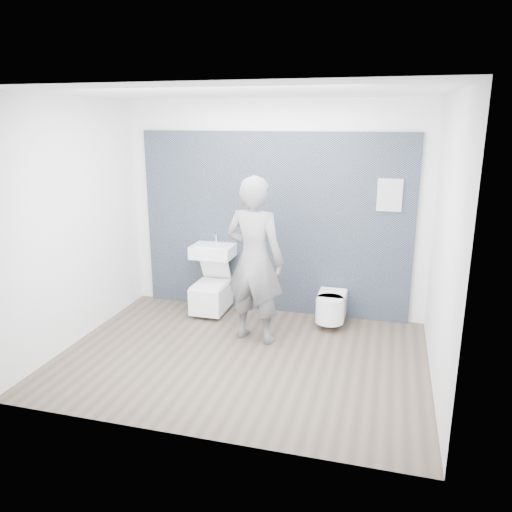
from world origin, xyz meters
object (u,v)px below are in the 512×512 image
(washbasin, at_px, (213,251))
(toilet_rounded, at_px, (331,307))
(toilet_square, at_px, (211,295))
(visitor, at_px, (255,260))

(washbasin, xyz_separation_m, toilet_rounded, (1.61, -0.10, -0.59))
(washbasin, xyz_separation_m, toilet_square, (0.00, -0.10, -0.59))
(toilet_square, height_order, toilet_rounded, toilet_square)
(visitor, bearing_deg, washbasin, -32.84)
(toilet_square, distance_m, toilet_rounded, 1.61)
(washbasin, distance_m, toilet_rounded, 1.72)
(toilet_square, distance_m, visitor, 1.25)
(toilet_rounded, xyz_separation_m, visitor, (-0.83, -0.65, 0.72))
(washbasin, relative_size, toilet_rounded, 0.91)
(toilet_square, height_order, visitor, visitor)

